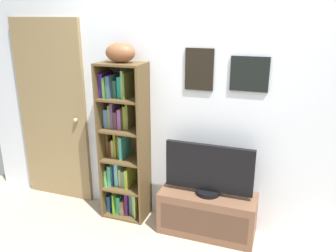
{
  "coord_description": "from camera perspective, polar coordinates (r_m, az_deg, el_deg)",
  "views": [
    {
      "loc": [
        0.78,
        -1.86,
        1.99
      ],
      "look_at": [
        -0.17,
        0.85,
        1.05
      ],
      "focal_mm": 36.7,
      "sensor_mm": 36.0,
      "label": 1
    }
  ],
  "objects": [
    {
      "name": "back_wall",
      "position": [
        3.17,
        4.67,
        4.79
      ],
      "size": [
        4.8,
        0.08,
        2.53
      ],
      "color": "silver",
      "rests_on": "ground"
    },
    {
      "name": "bookshelf",
      "position": [
        3.44,
        -7.5,
        -3.44
      ],
      "size": [
        0.44,
        0.29,
        1.57
      ],
      "color": "brown",
      "rests_on": "ground"
    },
    {
      "name": "football",
      "position": [
        3.18,
        -7.92,
        11.96
      ],
      "size": [
        0.29,
        0.2,
        0.18
      ],
      "primitive_type": "ellipsoid",
      "rotation": [
        0.0,
        0.0,
        0.07
      ],
      "color": "brown",
      "rests_on": "bookshelf"
    },
    {
      "name": "tv_stand",
      "position": [
        3.35,
        6.5,
        -14.2
      ],
      "size": [
        0.89,
        0.35,
        0.41
      ],
      "color": "brown",
      "rests_on": "ground"
    },
    {
      "name": "television",
      "position": [
        3.14,
        6.79,
        -7.3
      ],
      "size": [
        0.8,
        0.22,
        0.48
      ],
      "color": "black",
      "rests_on": "tv_stand"
    },
    {
      "name": "door",
      "position": [
        3.89,
        -18.62,
        2.08
      ],
      "size": [
        0.82,
        0.09,
        1.96
      ],
      "color": "olive",
      "rests_on": "ground"
    }
  ]
}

